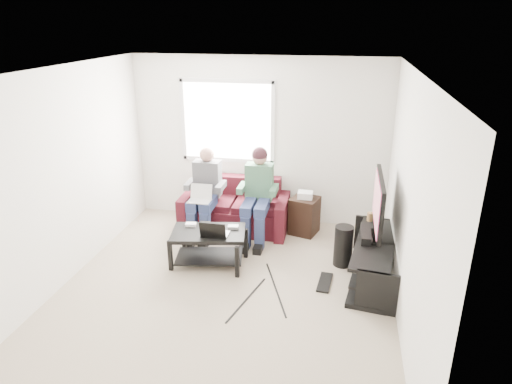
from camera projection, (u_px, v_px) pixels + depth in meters
The scene contains 26 objects.
floor at pixel (224, 292), 5.52m from camera, with size 4.50×4.50×0.00m, color tan.
ceiling at pixel (218, 72), 4.59m from camera, with size 4.50×4.50×0.00m, color white.
wall_back at pixel (259, 142), 7.11m from camera, with size 4.50×4.50×0.00m, color silver.
wall_front at pixel (131, 312), 2.99m from camera, with size 4.50×4.50×0.00m, color silver.
wall_left at pixel (58, 181), 5.41m from camera, with size 4.50×4.50×0.00m, color silver.
wall_right at pixel (409, 205), 4.69m from camera, with size 4.50×4.50×0.00m, color silver.
window at pixel (227, 121), 7.08m from camera, with size 1.48×0.04×1.28m.
sofa at pixel (236, 210), 7.13m from camera, with size 1.65×0.83×0.77m.
person_left at pixel (205, 189), 6.80m from camera, with size 0.40×0.71×1.31m.
person_right at pixel (258, 189), 6.66m from camera, with size 0.40×0.71×1.36m.
laptop_silver at pixel (200, 197), 6.58m from camera, with size 0.32×0.22×0.24m, color silver, non-canonical shape.
coffee_table at pixel (209, 240), 6.04m from camera, with size 1.04×0.75×0.48m.
laptop_black at pixel (215, 226), 5.86m from camera, with size 0.34×0.24×0.24m, color black, non-canonical shape.
controller_a at pixel (191, 224), 6.15m from camera, with size 0.14×0.09×0.04m, color silver.
controller_b at pixel (205, 224), 6.18m from camera, with size 0.14×0.09×0.04m, color black.
controller_c at pixel (233, 227), 6.08m from camera, with size 0.14×0.09×0.04m, color gray.
tv_stand at pixel (373, 262), 5.75m from camera, with size 0.67×1.60×0.51m.
tv at pixel (378, 204), 5.57m from camera, with size 0.12×1.10×0.81m.
soundbar at pixel (366, 234), 5.74m from camera, with size 0.12×0.50×0.10m, color black.
drink_cup at pixel (370, 217), 6.21m from camera, with size 0.08×0.08×0.12m, color #9E7444.
console_white at pixel (375, 273), 5.35m from camera, with size 0.30×0.22×0.06m, color silver.
console_grey at pixel (373, 245), 5.99m from camera, with size 0.34×0.26×0.08m, color gray.
console_black at pixel (374, 258), 5.67m from camera, with size 0.38×0.30×0.07m, color black.
subwoofer at pixel (343, 246), 6.04m from camera, with size 0.25×0.25×0.56m, color black.
keyboard_floor at pixel (325, 282), 5.70m from camera, with size 0.15×0.45×0.03m, color black.
end_table at pixel (304, 215), 6.95m from camera, with size 0.39×0.39×0.67m.
Camera 1 is at (1.29, -4.56, 3.11)m, focal length 32.00 mm.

